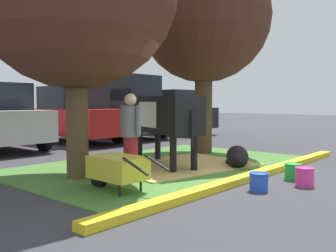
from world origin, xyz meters
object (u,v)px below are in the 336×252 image
(person_visitor_near, at_px, (134,125))
(bucket_pink, at_px, (305,176))
(bucket_blue, at_px, (259,181))
(shade_tree_right, at_px, (204,17))
(cow_holstein, at_px, (162,115))
(bucket_green, at_px, (293,171))
(suv_dark_grey, at_px, (120,107))
(calf_lying, at_px, (237,156))
(sedan_silver, at_px, (168,112))
(wheelbarrow, at_px, (117,168))
(sedan_red, at_px, (73,115))
(person_handler, at_px, (131,135))

(person_visitor_near, height_order, bucket_pink, person_visitor_near)
(person_visitor_near, distance_m, bucket_blue, 4.60)
(shade_tree_right, xyz_separation_m, cow_holstein, (-2.38, -0.57, -2.67))
(bucket_green, bearing_deg, suv_dark_grey, 67.98)
(calf_lying, bearing_deg, sedan_silver, 50.53)
(suv_dark_grey, bearing_deg, sedan_silver, -4.15)
(shade_tree_right, relative_size, wheelbarrow, 3.57)
(bucket_blue, xyz_separation_m, sedan_silver, (7.64, 8.59, 0.83))
(person_visitor_near, bearing_deg, wheelbarrow, -137.63)
(cow_holstein, height_order, bucket_blue, cow_holstein)
(wheelbarrow, bearing_deg, sedan_red, 60.31)
(bucket_green, height_order, sedan_silver, sedan_silver)
(cow_holstein, relative_size, calf_lying, 2.41)
(sedan_red, relative_size, suv_dark_grey, 0.96)
(bucket_blue, xyz_separation_m, sedan_red, (2.31, 8.48, 0.83))
(person_visitor_near, bearing_deg, bucket_green, -91.54)
(cow_holstein, distance_m, person_handler, 1.77)
(cow_holstein, height_order, sedan_red, sedan_red)
(shade_tree_right, relative_size, suv_dark_grey, 1.24)
(bucket_blue, distance_m, bucket_pink, 0.93)
(bucket_pink, relative_size, suv_dark_grey, 0.07)
(shade_tree_right, relative_size, sedan_red, 1.30)
(suv_dark_grey, bearing_deg, bucket_green, -112.02)
(shade_tree_right, bearing_deg, calf_lying, -125.79)
(calf_lying, relative_size, person_visitor_near, 0.79)
(wheelbarrow, relative_size, suv_dark_grey, 0.35)
(cow_holstein, xyz_separation_m, sedan_red, (1.55, 5.70, -0.17))
(person_visitor_near, height_order, sedan_silver, sedan_silver)
(calf_lying, height_order, wheelbarrow, wheelbarrow)
(shade_tree_right, bearing_deg, bucket_green, -119.13)
(shade_tree_right, distance_m, bucket_pink, 5.75)
(calf_lying, distance_m, person_visitor_near, 2.99)
(shade_tree_right, distance_m, sedan_red, 5.92)
(person_visitor_near, bearing_deg, person_handler, -134.67)
(person_visitor_near, bearing_deg, calf_lying, -82.14)
(bucket_blue, height_order, sedan_silver, sedan_silver)
(wheelbarrow, relative_size, bucket_green, 4.96)
(bucket_pink, bearing_deg, calf_lying, 63.71)
(sedan_red, xyz_separation_m, sedan_silver, (5.33, 0.11, 0.00))
(shade_tree_right, height_order, bucket_blue, shade_tree_right)
(sedan_silver, bearing_deg, bucket_green, -126.54)
(wheelbarrow, bearing_deg, calf_lying, -4.37)
(sedan_silver, bearing_deg, calf_lying, -129.47)
(cow_holstein, distance_m, wheelbarrow, 2.68)
(bucket_green, relative_size, sedan_red, 0.07)
(person_handler, height_order, sedan_red, sedan_red)
(bucket_pink, relative_size, sedan_red, 0.07)
(cow_holstein, height_order, suv_dark_grey, suv_dark_grey)
(person_visitor_near, distance_m, suv_dark_grey, 5.66)
(bucket_blue, distance_m, sedan_red, 8.83)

